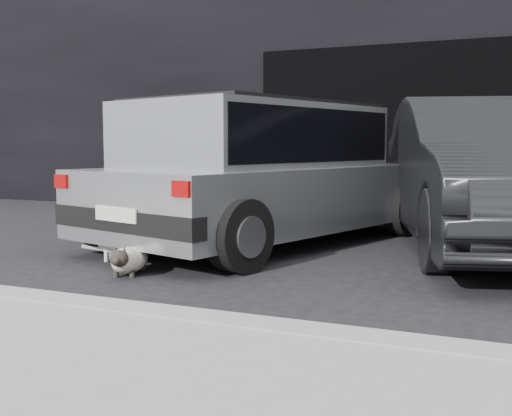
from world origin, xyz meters
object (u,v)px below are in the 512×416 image
at_px(silver_hatchback, 262,167).
at_px(cat_white, 127,243).
at_px(second_car, 488,173).
at_px(cat_siamese, 128,260).

bearing_deg(silver_hatchback, cat_white, -99.90).
height_order(second_car, cat_white, second_car).
height_order(silver_hatchback, second_car, second_car).
relative_size(silver_hatchback, second_car, 0.94).
bearing_deg(cat_white, silver_hatchback, 139.15).
distance_m(silver_hatchback, second_car, 2.39).
distance_m(cat_siamese, cat_white, 0.67).
bearing_deg(second_car, silver_hatchback, 177.61).
height_order(cat_siamese, cat_white, cat_white).
distance_m(silver_hatchback, cat_siamese, 2.20).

